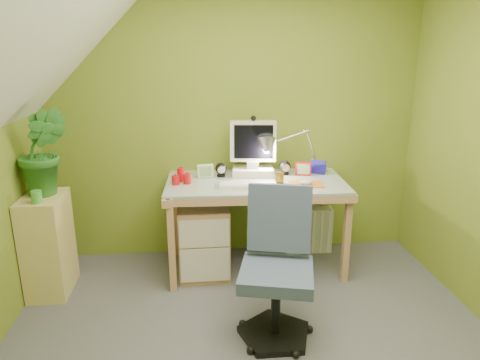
{
  "coord_description": "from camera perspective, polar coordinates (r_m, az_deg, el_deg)",
  "views": [
    {
      "loc": [
        -0.33,
        -2.15,
        1.81
      ],
      "look_at": [
        0.0,
        1.0,
        0.85
      ],
      "focal_mm": 33.0,
      "sensor_mm": 36.0,
      "label": 1
    }
  ],
  "objects": [
    {
      "name": "slope_ceiling",
      "position": [
        2.25,
        -24.35,
        16.5
      ],
      "size": [
        1.1,
        3.2,
        1.1
      ],
      "primitive_type": "cube",
      "color": "white",
      "rests_on": "wall_left"
    },
    {
      "name": "desk_lamp",
      "position": [
        3.76,
        8.54,
        4.96
      ],
      "size": [
        0.54,
        0.29,
        0.56
      ],
      "primitive_type": null,
      "rotation": [
        0.0,
        0.0,
        -0.12
      ],
      "color": "#B2B2B7",
      "rests_on": "desk"
    },
    {
      "name": "keyboard",
      "position": [
        3.42,
        1.04,
        -0.65
      ],
      "size": [
        0.45,
        0.19,
        0.02
      ],
      "primitive_type": "cube",
      "rotation": [
        0.0,
        0.0,
        -0.11
      ],
      "color": "white",
      "rests_on": "desk"
    },
    {
      "name": "amber_tumbler",
      "position": [
        3.51,
        5.14,
        0.29
      ],
      "size": [
        0.07,
        0.07,
        0.09
      ],
      "primitive_type": "cylinder",
      "rotation": [
        0.0,
        0.0,
        -0.01
      ],
      "color": "#8C6014",
      "rests_on": "desk"
    },
    {
      "name": "side_ledge",
      "position": [
        3.65,
        -23.55,
        -7.66
      ],
      "size": [
        0.28,
        0.44,
        0.77
      ],
      "primitive_type": "cube",
      "color": "#D0B96D",
      "rests_on": "floor"
    },
    {
      "name": "mousepad",
      "position": [
        3.51,
        8.52,
        -0.53
      ],
      "size": [
        0.27,
        0.2,
        0.01
      ],
      "primitive_type": "cube",
      "rotation": [
        0.0,
        0.0,
        -0.07
      ],
      "color": "#CD6420",
      "rests_on": "desk"
    },
    {
      "name": "wall_back",
      "position": [
        3.81,
        -0.95,
        7.65
      ],
      "size": [
        3.2,
        0.01,
        2.4
      ],
      "primitive_type": "cube",
      "color": "olive",
      "rests_on": "floor"
    },
    {
      "name": "monitor",
      "position": [
        3.67,
        1.69,
        4.71
      ],
      "size": [
        0.41,
        0.27,
        0.54
      ],
      "primitive_type": null,
      "rotation": [
        0.0,
        0.0,
        -0.1
      ],
      "color": "silver",
      "rests_on": "desk"
    },
    {
      "name": "task_chair",
      "position": [
        2.81,
        4.75,
        -11.89
      ],
      "size": [
        0.62,
        0.62,
        0.92
      ],
      "primitive_type": null,
      "rotation": [
        0.0,
        0.0,
        -0.24
      ],
      "color": "#3D4B65",
      "rests_on": "floor"
    },
    {
      "name": "speaker_left",
      "position": [
        3.68,
        -2.47,
        1.35
      ],
      "size": [
        0.1,
        0.1,
        0.12
      ],
      "primitive_type": null,
      "rotation": [
        0.0,
        0.0,
        0.08
      ],
      "color": "black",
      "rests_on": "desk"
    },
    {
      "name": "radiator",
      "position": [
        4.11,
        8.75,
        -6.27
      ],
      "size": [
        0.43,
        0.18,
        0.42
      ],
      "primitive_type": "cube",
      "rotation": [
        0.0,
        0.0,
        -0.03
      ],
      "color": "silver",
      "rests_on": "floor"
    },
    {
      "name": "green_cup",
      "position": [
        3.36,
        -24.8,
        -2.0
      ],
      "size": [
        0.08,
        0.08,
        0.09
      ],
      "primitive_type": "cylinder",
      "rotation": [
        0.0,
        0.0,
        -0.11
      ],
      "color": "#51A544",
      "rests_on": "side_ledge"
    },
    {
      "name": "photo_frame_blue",
      "position": [
        3.82,
        10.07,
        1.66
      ],
      "size": [
        0.12,
        0.09,
        0.11
      ],
      "primitive_type": "cube",
      "rotation": [
        0.0,
        0.0,
        -0.61
      ],
      "color": "#1B169A",
      "rests_on": "desk"
    },
    {
      "name": "speaker_right",
      "position": [
        3.75,
        5.8,
        1.61
      ],
      "size": [
        0.11,
        0.11,
        0.12
      ],
      "primitive_type": null,
      "rotation": [
        0.0,
        0.0,
        -0.12
      ],
      "color": "black",
      "rests_on": "desk"
    },
    {
      "name": "photo_frame_green",
      "position": [
        3.65,
        -4.48,
        1.18
      ],
      "size": [
        0.13,
        0.04,
        0.11
      ],
      "primitive_type": "cube",
      "rotation": [
        0.0,
        0.0,
        0.13
      ],
      "color": "#C4E49C",
      "rests_on": "desk"
    },
    {
      "name": "candle_cluster",
      "position": [
        3.53,
        -7.67,
        0.5
      ],
      "size": [
        0.15,
        0.13,
        0.11
      ],
      "primitive_type": null,
      "rotation": [
        0.0,
        0.0,
        0.02
      ],
      "color": "red",
      "rests_on": "desk"
    },
    {
      "name": "mouse",
      "position": [
        3.5,
        8.53,
        -0.31
      ],
      "size": [
        0.11,
        0.08,
        0.03
      ],
      "primitive_type": "ellipsoid",
      "rotation": [
        0.0,
        0.0,
        -0.21
      ],
      "color": "silver",
      "rests_on": "mousepad"
    },
    {
      "name": "photo_frame_red",
      "position": [
        3.74,
        8.17,
        1.44
      ],
      "size": [
        0.13,
        0.05,
        0.11
      ],
      "primitive_type": "cube",
      "rotation": [
        0.0,
        0.0,
        -0.21
      ],
      "color": "red",
      "rests_on": "desk"
    },
    {
      "name": "desk",
      "position": [
        3.7,
        1.98,
        -5.82
      ],
      "size": [
        1.47,
        0.78,
        0.77
      ],
      "primitive_type": null,
      "rotation": [
        0.0,
        0.0,
        -0.04
      ],
      "color": "tan",
      "rests_on": "floor"
    },
    {
      "name": "potted_plant",
      "position": [
        3.47,
        -24.08,
        3.39
      ],
      "size": [
        0.39,
        0.34,
        0.64
      ],
      "primitive_type": "imported",
      "rotation": [
        0.0,
        0.0,
        0.16
      ],
      "color": "#2B6C24",
      "rests_on": "side_ledge"
    }
  ]
}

